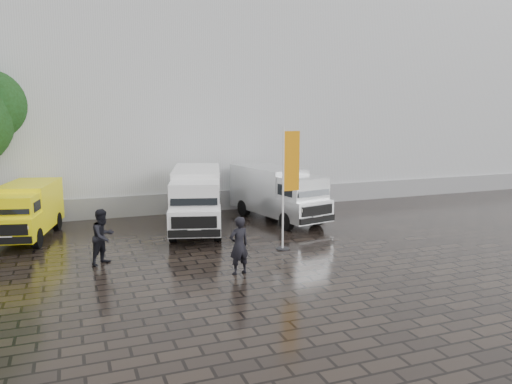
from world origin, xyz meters
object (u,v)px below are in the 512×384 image
at_px(van_yellow, 26,212).
at_px(person_front, 239,245).
at_px(van_silver, 278,195).
at_px(person_tent, 103,237).
at_px(van_white, 196,201).
at_px(flagpole, 288,182).
at_px(wheelie_bin, 318,196).

distance_m(van_yellow, person_front, 9.52).
distance_m(van_silver, person_tent, 8.92).
xyz_separation_m(van_yellow, person_front, (6.45, -7.00, -0.16)).
xyz_separation_m(person_front, person_tent, (-3.84, 2.55, 0.01)).
bearing_deg(van_white, flagpole, -43.34).
bearing_deg(wheelie_bin, person_front, -122.32).
relative_size(person_front, person_tent, 0.99).
distance_m(van_white, flagpole, 4.80).
height_order(van_yellow, van_white, van_white).
bearing_deg(person_front, van_white, -104.30).
distance_m(van_silver, flagpole, 4.91).
height_order(person_front, person_tent, person_tent).
relative_size(flagpole, person_front, 2.46).
distance_m(wheelie_bin, person_front, 11.89).
distance_m(wheelie_bin, person_tent, 13.18).
relative_size(wheelie_bin, person_front, 0.57).
relative_size(van_yellow, van_silver, 0.83).
xyz_separation_m(van_silver, person_front, (-4.11, -6.56, -0.29)).
height_order(van_yellow, flagpole, flagpole).
relative_size(van_yellow, van_white, 0.79).
relative_size(van_white, van_silver, 1.05).
height_order(van_silver, wheelie_bin, van_silver).
distance_m(van_white, person_front, 6.07).
bearing_deg(van_yellow, wheelie_bin, 21.69).
bearing_deg(van_white, van_yellow, -172.43).
xyz_separation_m(wheelie_bin, person_front, (-7.54, -9.18, 0.39)).
distance_m(flagpole, person_tent, 6.61).
xyz_separation_m(van_white, flagpole, (2.39, -3.98, 1.19)).
xyz_separation_m(wheelie_bin, person_tent, (-11.39, -6.63, 0.40)).
height_order(van_silver, person_front, van_silver).
relative_size(van_yellow, person_front, 2.54).
bearing_deg(person_tent, wheelie_bin, -11.74).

